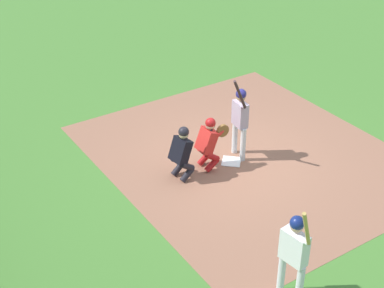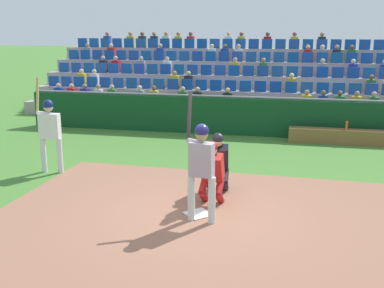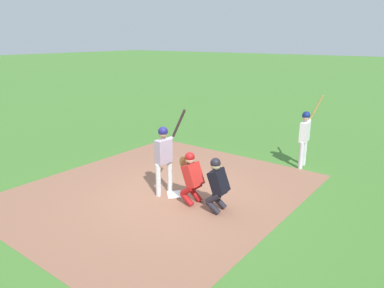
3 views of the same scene
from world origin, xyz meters
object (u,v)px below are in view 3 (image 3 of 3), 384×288
Objects in this scene: batter_at_plate at (164,153)px; home_plate_marker at (176,194)px; on_deck_batter at (305,133)px; home_plate_umpire at (217,182)px; catcher_crouching at (191,175)px.

home_plate_marker is at bearing -70.69° from batter_at_plate.
batter_at_plate is 4.60m from on_deck_batter.
home_plate_marker is 4.52m from on_deck_batter.
home_plate_umpire is 4.16m from on_deck_batter.
home_plate_umpire reaches higher than catcher_crouching.
catcher_crouching is 1.00× the size of home_plate_umpire.
on_deck_batter is (4.07, -2.15, -0.01)m from batter_at_plate.
batter_at_plate reaches higher than home_plate_umpire.
catcher_crouching is at bearing 89.50° from home_plate_umpire.
home_plate_umpire is (-0.03, -1.59, -0.40)m from batter_at_plate.
batter_at_plate is (-0.10, 0.29, 1.09)m from home_plate_marker.
home_plate_marker is 0.34× the size of catcher_crouching.
on_deck_batter is at bearing -17.43° from catcher_crouching.
home_plate_umpire is at bearing -91.13° from batter_at_plate.
batter_at_plate is at bearing 109.31° from home_plate_marker.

